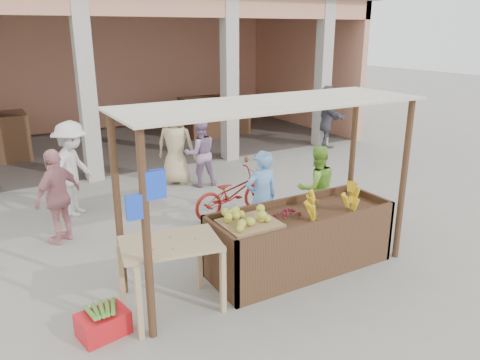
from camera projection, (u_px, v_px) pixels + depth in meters
ground at (270, 276)px, 6.44m from camera, size 60.00×60.00×0.00m
market_building at (95, 50)px, 12.98m from camera, size 14.40×6.40×4.20m
fruit_stall at (300, 242)px, 6.55m from camera, size 2.60×0.95×0.80m
stall_awning at (269, 135)px, 5.87m from camera, size 4.09×1.35×2.39m
banana_heap at (331, 203)px, 6.61m from camera, size 1.10×0.60×0.20m
melon_tray at (250, 220)px, 6.04m from camera, size 0.72×0.63×0.20m
berry_heap at (288, 213)px, 6.33m from camera, size 0.43×0.36×0.14m
side_table at (171, 253)px, 5.42m from camera, size 1.24×0.94×0.91m
papaya_pile at (170, 234)px, 5.35m from camera, size 0.66×0.38×0.19m
red_crate at (103, 324)px, 5.17m from camera, size 0.59×0.47×0.27m
plantain_bundle at (102, 310)px, 5.11m from camera, size 0.42×0.29×0.08m
produce_sacks at (252, 150)px, 11.96m from camera, size 0.75×0.47×0.57m
vendor_blue at (262, 195)px, 7.19m from camera, size 0.63×0.47×1.62m
vendor_green at (317, 186)px, 7.80m from camera, size 0.80×0.56×1.51m
motorcycle at (233, 192)px, 8.44m from camera, size 0.73×1.71×0.87m
shopper_a at (72, 165)px, 8.32m from camera, size 1.20×1.31×1.86m
shopper_b at (58, 193)px, 7.26m from camera, size 1.07×0.97×1.62m
shopper_c at (175, 141)px, 10.05m from camera, size 1.08×1.04×1.89m
shopper_d at (326, 114)px, 13.32m from camera, size 1.18×1.85×1.86m
shopper_f at (200, 150)px, 9.95m from camera, size 0.83×0.56×1.57m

